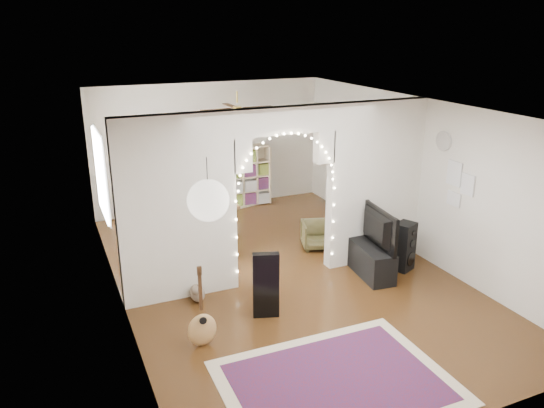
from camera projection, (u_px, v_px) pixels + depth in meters
name	position (u px, v px, depth m)	size (l,w,h in m)	color
floor	(283.00, 275.00, 8.52)	(7.50, 7.50, 0.00)	black
ceiling	(284.00, 106.00, 7.65)	(5.00, 7.50, 0.02)	white
wall_back	(210.00, 146.00, 11.34)	(5.00, 0.02, 2.70)	silver
wall_front	(456.00, 310.00, 4.83)	(5.00, 0.02, 2.70)	silver
wall_left	(115.00, 218.00, 7.14)	(0.02, 7.50, 2.70)	silver
wall_right	(416.00, 177.00, 9.04)	(0.02, 7.50, 2.70)	silver
divider_wall	(284.00, 191.00, 8.06)	(5.00, 0.20, 2.70)	silver
fairy_lights	(287.00, 185.00, 7.91)	(1.64, 0.04, 1.60)	#FFEABF
window	(101.00, 174.00, 8.66)	(0.04, 1.20, 1.40)	white
wall_clock	(444.00, 141.00, 8.27)	(0.31, 0.31, 0.03)	white
picture_frames	(458.00, 184.00, 8.11)	(0.02, 0.50, 0.70)	white
paper_lantern	(208.00, 200.00, 4.99)	(0.40, 0.40, 0.40)	white
ceiling_fan	(237.00, 108.00, 9.48)	(1.10, 1.10, 0.30)	gold
area_rug	(336.00, 382.00, 5.96)	(2.54, 1.90, 0.02)	maroon
guitar_case	(266.00, 285.00, 7.18)	(0.36, 0.12, 0.94)	black
acoustic_guitar	(202.00, 317.00, 6.53)	(0.38, 0.15, 0.92)	tan
tabby_cat	(197.00, 293.00, 7.68)	(0.33, 0.50, 0.33)	brown
floor_speaker	(404.00, 247.00, 8.60)	(0.40, 0.37, 0.81)	black
media_console	(371.00, 261.00, 8.45)	(0.40, 1.00, 0.50)	black
tv	(373.00, 228.00, 8.27)	(1.07, 0.14, 0.62)	black
bookcase	(242.00, 177.00, 11.58)	(1.28, 0.32, 1.32)	beige
dining_table	(202.00, 207.00, 9.60)	(1.24, 0.87, 0.76)	brown
flower_vase	(202.00, 198.00, 9.55)	(0.18, 0.18, 0.19)	silver
dining_chair_left	(213.00, 243.00, 9.17)	(0.50, 0.51, 0.46)	brown
dining_chair_right	(317.00, 235.00, 9.49)	(0.52, 0.54, 0.49)	brown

